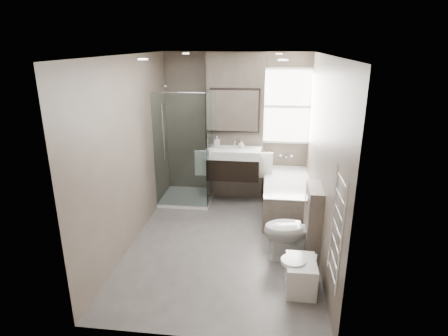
# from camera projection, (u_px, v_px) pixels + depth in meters

# --- Properties ---
(room) EXTENTS (2.70, 3.90, 2.70)m
(room) POSITION_uv_depth(u_px,v_px,m) (224.00, 156.00, 5.04)
(room) COLOR #56514F
(room) RESTS_ON ground
(vanity_pier) EXTENTS (1.00, 0.25, 2.60)m
(vanity_pier) POSITION_uv_depth(u_px,v_px,m) (236.00, 127.00, 6.71)
(vanity_pier) COLOR #5F544B
(vanity_pier) RESTS_ON ground
(vanity) EXTENTS (0.95, 0.47, 0.66)m
(vanity) POSITION_uv_depth(u_px,v_px,m) (234.00, 163.00, 6.56)
(vanity) COLOR black
(vanity) RESTS_ON vanity_pier
(mirror_cabinet) EXTENTS (0.86, 0.08, 0.76)m
(mirror_cabinet) POSITION_uv_depth(u_px,v_px,m) (235.00, 111.00, 6.45)
(mirror_cabinet) COLOR black
(mirror_cabinet) RESTS_ON vanity_pier
(towel_left) EXTENTS (0.24, 0.06, 0.44)m
(towel_left) POSITION_uv_depth(u_px,v_px,m) (202.00, 163.00, 6.61)
(towel_left) COLOR silver
(towel_left) RESTS_ON vanity_pier
(towel_right) EXTENTS (0.24, 0.06, 0.44)m
(towel_right) POSITION_uv_depth(u_px,v_px,m) (266.00, 166.00, 6.48)
(towel_right) COLOR silver
(towel_right) RESTS_ON vanity_pier
(shower_enclosure) EXTENTS (0.90, 0.90, 2.00)m
(shower_enclosure) POSITION_uv_depth(u_px,v_px,m) (191.00, 176.00, 6.65)
(shower_enclosure) COLOR white
(shower_enclosure) RESTS_ON ground
(bathtub) EXTENTS (0.75, 1.60, 0.57)m
(bathtub) POSITION_uv_depth(u_px,v_px,m) (286.00, 195.00, 6.28)
(bathtub) COLOR #5F544B
(bathtub) RESTS_ON ground
(window) EXTENTS (0.98, 0.06, 1.33)m
(window) POSITION_uv_depth(u_px,v_px,m) (287.00, 106.00, 6.58)
(window) COLOR white
(window) RESTS_ON room
(toilet) EXTENTS (0.83, 0.52, 0.81)m
(toilet) POSITION_uv_depth(u_px,v_px,m) (294.00, 230.00, 4.92)
(toilet) COLOR white
(toilet) RESTS_ON ground
(cistern_box) EXTENTS (0.19, 0.55, 1.00)m
(cistern_box) POSITION_uv_depth(u_px,v_px,m) (313.00, 222.00, 4.92)
(cistern_box) COLOR #5F544B
(cistern_box) RESTS_ON ground
(bidet) EXTENTS (0.41, 0.47, 0.49)m
(bidet) POSITION_uv_depth(u_px,v_px,m) (300.00, 275.00, 4.32)
(bidet) COLOR white
(bidet) RESTS_ON ground
(towel_radiator) EXTENTS (0.03, 0.49, 1.10)m
(towel_radiator) POSITION_uv_depth(u_px,v_px,m) (337.00, 229.00, 3.45)
(towel_radiator) COLOR silver
(towel_radiator) RESTS_ON room
(soap_bottle_a) EXTENTS (0.09, 0.09, 0.20)m
(soap_bottle_a) POSITION_uv_depth(u_px,v_px,m) (217.00, 142.00, 6.52)
(soap_bottle_a) COLOR white
(soap_bottle_a) RESTS_ON vanity
(soap_bottle_b) EXTENTS (0.10, 0.10, 0.13)m
(soap_bottle_b) POSITION_uv_depth(u_px,v_px,m) (241.00, 144.00, 6.49)
(soap_bottle_b) COLOR white
(soap_bottle_b) RESTS_ON vanity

